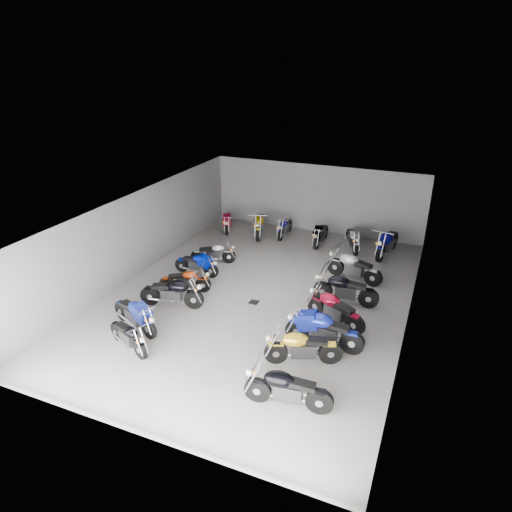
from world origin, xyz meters
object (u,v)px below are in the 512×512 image
Objects in this scene: motorcycle_left_e at (197,264)px; motorcycle_right_a at (287,389)px; motorcycle_left_c at (172,293)px; motorcycle_left_d at (185,281)px; motorcycle_left_b at (135,315)px; motorcycle_back_a at (227,221)px; drain_grate at (254,302)px; motorcycle_right_c at (323,330)px; motorcycle_back_d at (321,234)px; motorcycle_left_f at (214,253)px; motorcycle_right_b at (302,347)px; motorcycle_right_d at (335,309)px; motorcycle_left_a at (128,336)px; motorcycle_back_c at (285,227)px; motorcycle_right_f at (354,267)px; motorcycle_back_f at (387,243)px; motorcycle_back_b at (259,224)px; motorcycle_back_e at (353,239)px; motorcycle_right_e at (345,289)px.

motorcycle_right_a is (5.56, -5.47, 0.08)m from motorcycle_left_e.
motorcycle_left_d is (-0.14, 1.06, -0.08)m from motorcycle_left_c.
motorcycle_left_c is 5.95m from motorcycle_right_a.
motorcycle_left_b reaches higher than motorcycle_back_a.
motorcycle_right_c is (2.86, -1.61, 0.56)m from drain_grate.
motorcycle_right_c is 7.89m from motorcycle_back_d.
motorcycle_left_c reaches higher than motorcycle_left_d.
motorcycle_left_f is 0.74× the size of motorcycle_right_c.
motorcycle_right_b is at bearing 103.51° from motorcycle_back_a.
motorcycle_right_d is at bearing 41.27° from motorcycle_left_f.
motorcycle_left_f is at bearing 24.75° from motorcycle_right_b.
motorcycle_back_c reaches higher than motorcycle_left_a.
motorcycle_left_c is 7.39m from motorcycle_back_a.
motorcycle_right_c reaches higher than drain_grate.
motorcycle_left_d is 6.25m from motorcycle_right_f.
motorcycle_back_a is at bearing 25.37° from motorcycle_right_a.
motorcycle_right_c reaches higher than motorcycle_right_f.
motorcycle_back_c is at bearing 26.24° from motorcycle_right_c.
motorcycle_back_a is at bearing -151.37° from motorcycle_left_b.
motorcycle_right_b is 8.49m from motorcycle_back_f.
motorcycle_left_b reaches higher than motorcycle_left_e.
motorcycle_right_d is 0.93× the size of motorcycle_back_b.
motorcycle_right_b is at bearing -168.00° from motorcycle_right_f.
motorcycle_left_c is 0.98× the size of motorcycle_back_b.
motorcycle_left_a is at bearing 72.43° from motorcycle_back_b.
motorcycle_right_b is 1.06× the size of motorcycle_back_e.
motorcycle_back_f is (1.48, -0.08, 0.08)m from motorcycle_back_e.
motorcycle_right_b is at bearing 115.03° from motorcycle_left_b.
motorcycle_back_f is (0.91, 10.20, 0.05)m from motorcycle_right_a.
motorcycle_right_b is 10.66m from motorcycle_back_a.
motorcycle_left_c is 5.38m from motorcycle_right_d.
motorcycle_left_c is (-0.14, 2.57, 0.08)m from motorcycle_left_a.
motorcycle_back_f is (5.89, 9.73, 0.13)m from motorcycle_left_a.
motorcycle_right_f is at bearing 99.34° from motorcycle_left_d.
motorcycle_back_d reaches higher than drain_grate.
motorcycle_right_c is 1.04× the size of motorcycle_right_e.
motorcycle_left_f is (0.10, 1.20, -0.00)m from motorcycle_left_e.
motorcycle_back_d is at bearing -25.31° from motorcycle_back_e.
motorcycle_left_e is 6.54m from motorcycle_right_b.
motorcycle_back_f is at bearing 126.12° from motorcycle_left_e.
motorcycle_left_f is 3.64m from motorcycle_back_b.
motorcycle_back_a reaches higher than drain_grate.
motorcycle_back_f is at bearing -1.64° from motorcycle_right_f.
motorcycle_right_f is at bearing 158.20° from motorcycle_left_b.
motorcycle_left_d is at bearing 63.40° from motorcycle_back_d.
motorcycle_left_a is 0.80× the size of motorcycle_right_f.
motorcycle_left_a is 0.74× the size of motorcycle_back_f.
motorcycle_left_d reaches higher than motorcycle_left_e.
motorcycle_right_d reaches higher than motorcycle_left_e.
motorcycle_left_d is at bearing 55.53° from motorcycle_back_f.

